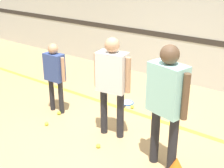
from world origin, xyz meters
TOP-DOWN VIEW (x-y plane):
  - ground_plane at (0.00, 0.00)m, footprint 16.00×16.00m
  - wall_back at (0.00, 2.81)m, footprint 16.00×0.07m
  - floor_stripe at (0.00, 0.86)m, footprint 14.40×0.10m
  - person_instructor at (0.08, -0.00)m, footprint 0.60×0.32m
  - person_student_left at (-1.23, 0.05)m, footprint 0.49×0.21m
  - person_student_right at (1.12, -0.25)m, footprint 0.63×0.37m
  - racket_spare_on_floor at (-0.39, 1.09)m, footprint 0.34×0.50m
  - tennis_ball_near_instructor at (0.15, -0.43)m, footprint 0.07×0.07m
  - tennis_ball_by_spare_racket at (-0.18, 0.97)m, footprint 0.07×0.07m
  - tennis_ball_stray_left at (-1.10, -0.03)m, footprint 0.07×0.07m
  - tennis_ball_stray_right at (-0.98, -0.44)m, footprint 0.07×0.07m
  - training_cone at (1.36, -0.32)m, footprint 0.27×0.27m

SIDE VIEW (x-z plane):
  - ground_plane at x=0.00m, z-range 0.00..0.00m
  - floor_stripe at x=0.00m, z-range 0.00..0.01m
  - racket_spare_on_floor at x=-0.39m, z-range -0.01..0.03m
  - tennis_ball_near_instructor at x=0.15m, z-range 0.00..0.07m
  - tennis_ball_by_spare_racket at x=-0.18m, z-range 0.00..0.07m
  - tennis_ball_stray_left at x=-1.10m, z-range 0.00..0.07m
  - tennis_ball_stray_right at x=-0.98m, z-range 0.00..0.07m
  - training_cone at x=1.36m, z-range 0.00..0.27m
  - person_student_left at x=-1.23m, z-range 0.15..1.44m
  - person_instructor at x=0.08m, z-range 0.19..1.78m
  - person_student_right at x=1.12m, z-range 0.20..1.90m
  - wall_back at x=0.00m, z-range 0.00..3.20m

